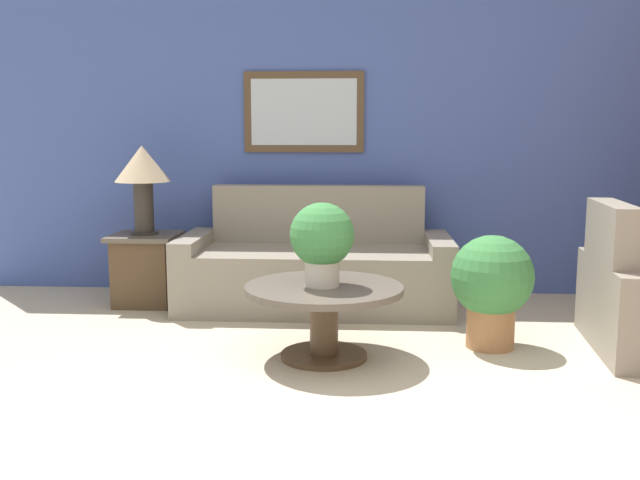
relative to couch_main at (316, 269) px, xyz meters
name	(u,v)px	position (x,y,z in m)	size (l,w,h in m)	color
ground_plane	(370,448)	(0.41, -2.49, -0.30)	(20.00, 20.00, 0.00)	#BCAD93
wall_back	(369,137)	(0.40, 0.59, 1.01)	(6.82, 0.09, 2.60)	#42569E
couch_main	(316,269)	(0.00, 0.00, 0.00)	(2.06, 0.90, 0.92)	gray
coffee_table	(324,305)	(0.14, -1.27, 0.03)	(0.95, 0.95, 0.45)	#4C3823
side_table	(146,268)	(-1.34, -0.01, -0.01)	(0.51, 0.51, 0.56)	#4C3823
table_lamp	(142,171)	(-1.34, -0.01, 0.75)	(0.43, 0.43, 0.69)	#2D2823
potted_plant_on_table	(322,239)	(0.13, -1.28, 0.43)	(0.38, 0.38, 0.50)	beige
potted_plant_floor	(492,284)	(1.17, -0.99, 0.11)	(0.52, 0.52, 0.72)	#9E6B42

